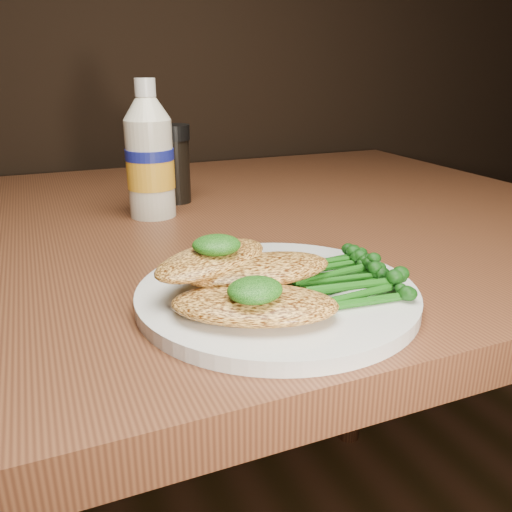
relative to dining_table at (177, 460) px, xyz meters
name	(u,v)px	position (x,y,z in m)	size (l,w,h in m)	color
dining_table	(177,460)	(0.00, 0.00, 0.00)	(1.20, 0.80, 0.75)	#462315
plate	(277,294)	(0.04, -0.27, 0.38)	(0.24, 0.24, 0.01)	silver
chicken_front	(255,304)	(0.00, -0.31, 0.40)	(0.13, 0.07, 0.02)	#FBB44F
chicken_mid	(259,270)	(0.02, -0.27, 0.41)	(0.13, 0.06, 0.02)	#FBB44F
chicken_back	(212,259)	(-0.02, -0.25, 0.41)	(0.12, 0.06, 0.02)	#FBB44F
pesto_front	(255,290)	(-0.01, -0.32, 0.41)	(0.04, 0.04, 0.02)	black
pesto_back	(217,245)	(-0.01, -0.25, 0.43)	(0.04, 0.04, 0.02)	black
broccolini_bundle	(339,274)	(0.09, -0.28, 0.40)	(0.11, 0.09, 0.02)	#195913
mayo_bottle	(149,150)	(0.00, 0.04, 0.46)	(0.06, 0.06, 0.17)	beige
pepper_grinder	(175,164)	(0.04, 0.10, 0.43)	(0.05, 0.05, 0.11)	black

